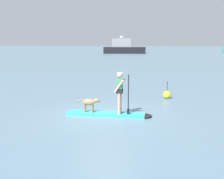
# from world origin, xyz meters

# --- Properties ---
(ground_plane) EXTENTS (400.00, 400.00, 0.00)m
(ground_plane) POSITION_xyz_m (0.00, 0.00, 0.00)
(ground_plane) COLOR slate
(paddleboard) EXTENTS (3.52, 0.95, 0.10)m
(paddleboard) POSITION_xyz_m (0.23, 0.02, 0.05)
(paddleboard) COLOR #33B2BF
(paddleboard) RESTS_ON ground_plane
(person_paddler) EXTENTS (0.62, 0.50, 1.68)m
(person_paddler) POSITION_xyz_m (0.59, 0.05, 1.08)
(person_paddler) COLOR tan
(person_paddler) RESTS_ON paddleboard
(dog) EXTENTS (0.99, 0.26, 0.58)m
(dog) POSITION_xyz_m (-0.67, -0.06, 0.49)
(dog) COLOR #997A51
(dog) RESTS_ON paddleboard
(moored_boat_outer) EXTENTS (11.50, 5.96, 4.60)m
(moored_boat_outer) POSITION_xyz_m (-12.90, 61.77, 1.47)
(moored_boat_outer) COLOR black
(moored_boat_outer) RESTS_ON ground_plane
(marker_buoy) EXTENTS (0.41, 0.41, 0.91)m
(marker_buoy) POSITION_xyz_m (2.20, 4.09, 0.21)
(marker_buoy) COLOR yellow
(marker_buoy) RESTS_ON ground_plane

